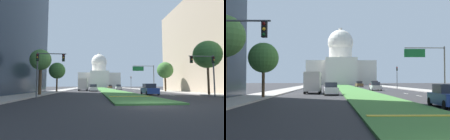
# 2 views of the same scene
# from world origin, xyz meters

# --- Properties ---
(ground_plane) EXTENTS (288.08, 288.08, 0.00)m
(ground_plane) POSITION_xyz_m (0.00, 65.47, 0.00)
(ground_plane) COLOR #2B2B2D
(grass_median) EXTENTS (5.48, 117.85, 0.14)m
(grass_median) POSITION_xyz_m (0.00, 58.93, 0.07)
(grass_median) COLOR #427A38
(grass_median) RESTS_ON ground_plane
(median_curb_nose) EXTENTS (4.94, 0.50, 0.04)m
(median_curb_nose) POSITION_xyz_m (0.00, 8.26, 0.16)
(median_curb_nose) COLOR gold
(median_curb_nose) RESTS_ON grass_median
(lane_dashes_right) EXTENTS (0.16, 57.74, 0.01)m
(lane_dashes_right) POSITION_xyz_m (6.92, 40.75, 0.00)
(lane_dashes_right) COLOR silver
(lane_dashes_right) RESTS_ON ground_plane
(sidewalk_left) EXTENTS (4.00, 117.85, 0.15)m
(sidewalk_left) POSITION_xyz_m (-13.11, 52.38, 0.07)
(sidewalk_left) COLOR #9E9991
(sidewalk_left) RESTS_ON ground_plane
(sidewalk_right) EXTENTS (4.00, 117.85, 0.15)m
(sidewalk_right) POSITION_xyz_m (13.11, 52.38, 0.07)
(sidewalk_right) COLOR #9E9991
(sidewalk_right) RESTS_ON ground_plane
(midrise_block_right) EXTENTS (13.91, 30.60, 20.12)m
(midrise_block_right) POSITION_xyz_m (22.06, 20.93, 10.06)
(midrise_block_right) COLOR tan
(midrise_block_right) RESTS_ON ground_plane
(capitol_building) EXTENTS (31.40, 25.31, 27.15)m
(capitol_building) POSITION_xyz_m (0.00, 130.16, 8.78)
(capitol_building) COLOR silver
(capitol_building) RESTS_ON ground_plane
(traffic_light_near_left) EXTENTS (3.34, 0.35, 5.20)m
(traffic_light_near_left) POSITION_xyz_m (-9.76, 8.37, 3.80)
(traffic_light_near_left) COLOR #515456
(traffic_light_near_left) RESTS_ON ground_plane
(traffic_light_near_right) EXTENTS (3.34, 0.35, 5.20)m
(traffic_light_near_right) POSITION_xyz_m (9.76, 8.28, 3.80)
(traffic_light_near_right) COLOR #515456
(traffic_light_near_right) RESTS_ON ground_plane
(traffic_light_far_right) EXTENTS (0.28, 0.35, 5.20)m
(traffic_light_far_right) POSITION_xyz_m (10.61, 58.48, 3.31)
(traffic_light_far_right) COLOR #515456
(traffic_light_far_right) RESTS_ON ground_plane
(overhead_guide_sign) EXTENTS (5.51, 0.20, 6.50)m
(overhead_guide_sign) POSITION_xyz_m (8.76, 31.43, 4.65)
(overhead_guide_sign) COLOR #515456
(overhead_guide_sign) RESTS_ON ground_plane
(street_tree_left_near) EXTENTS (2.96, 2.96, 6.53)m
(street_tree_left_near) POSITION_xyz_m (-11.74, 13.58, 4.97)
(street_tree_left_near) COLOR #4C3823
(street_tree_left_near) RESTS_ON ground_plane
(street_tree_right_near) EXTENTS (3.89, 3.89, 7.77)m
(street_tree_right_near) POSITION_xyz_m (11.80, 11.22, 5.80)
(street_tree_right_near) COLOR #4C3823
(street_tree_right_near) RESTS_ON ground_plane
(street_tree_left_mid) EXTENTS (3.28, 3.28, 6.07)m
(street_tree_left_mid) POSITION_xyz_m (-11.65, 24.86, 4.40)
(street_tree_left_mid) COLOR #4C3823
(street_tree_left_mid) RESTS_ON ground_plane
(street_tree_right_mid) EXTENTS (3.59, 3.59, 6.63)m
(street_tree_right_mid) POSITION_xyz_m (11.64, 26.20, 4.80)
(street_tree_right_mid) COLOR #4C3823
(street_tree_right_mid) RESTS_ON ground_plane
(sedan_lead_stopped) EXTENTS (2.00, 4.16, 1.70)m
(sedan_lead_stopped) POSITION_xyz_m (4.25, 14.33, 0.80)
(sedan_lead_stopped) COLOR navy
(sedan_lead_stopped) RESTS_ON ground_plane
(sedan_midblock) EXTENTS (2.12, 4.44, 1.71)m
(sedan_midblock) POSITION_xyz_m (-4.37, 32.13, 0.80)
(sedan_midblock) COLOR silver
(sedan_midblock) RESTS_ON ground_plane
(sedan_distant) EXTENTS (1.85, 4.31, 1.66)m
(sedan_distant) POSITION_xyz_m (4.28, 49.48, 0.78)
(sedan_distant) COLOR #BCBCC1
(sedan_distant) RESTS_ON ground_plane
(sedan_far_horizon) EXTENTS (2.02, 4.44, 1.83)m
(sedan_far_horizon) POSITION_xyz_m (6.75, 67.26, 0.85)
(sedan_far_horizon) COLOR maroon
(sedan_far_horizon) RESTS_ON ground_plane
(sedan_very_far) EXTENTS (2.13, 4.58, 1.77)m
(sedan_very_far) POSITION_xyz_m (4.04, 79.81, 0.82)
(sedan_very_far) COLOR brown
(sedan_very_far) RESTS_ON ground_plane
(box_truck_delivery) EXTENTS (2.40, 6.40, 3.20)m
(box_truck_delivery) POSITION_xyz_m (-7.07, 37.04, 1.68)
(box_truck_delivery) COLOR black
(box_truck_delivery) RESTS_ON ground_plane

